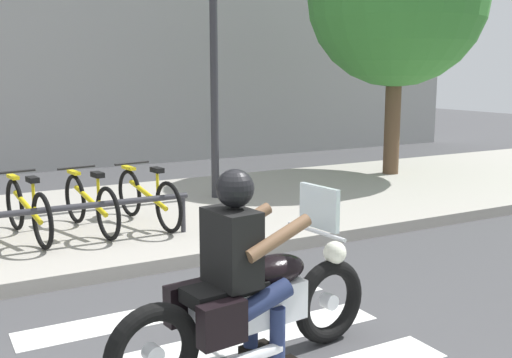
% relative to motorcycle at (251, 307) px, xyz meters
% --- Properties ---
extents(sidewalk, '(24.00, 4.40, 0.15)m').
position_rel_motorcycle_xyz_m(sidewalk, '(-0.66, 4.48, -0.39)').
color(sidewalk, '#A8A399').
rests_on(sidewalk, ground).
extents(crosswalk_stripe_3, '(2.80, 0.40, 0.01)m').
position_rel_motorcycle_xyz_m(crosswalk_stripe_3, '(-0.03, 0.46, -0.46)').
color(crosswalk_stripe_3, white).
rests_on(crosswalk_stripe_3, ground).
extents(crosswalk_stripe_4, '(2.80, 0.40, 0.01)m').
position_rel_motorcycle_xyz_m(crosswalk_stripe_4, '(-0.03, 1.26, -0.46)').
color(crosswalk_stripe_4, white).
rests_on(crosswalk_stripe_4, ground).
extents(motorcycle, '(2.17, 0.73, 1.25)m').
position_rel_motorcycle_xyz_m(motorcycle, '(0.00, 0.00, 0.00)').
color(motorcycle, black).
rests_on(motorcycle, ground).
extents(rider, '(0.67, 0.59, 1.45)m').
position_rel_motorcycle_xyz_m(rider, '(-0.08, -0.01, 0.37)').
color(rider, black).
rests_on(rider, ground).
extents(bicycle_4, '(0.48, 1.65, 0.77)m').
position_rel_motorcycle_xyz_m(bicycle_4, '(-0.90, 3.75, 0.03)').
color(bicycle_4, black).
rests_on(bicycle_4, sidewalk).
extents(bicycle_5, '(0.48, 1.65, 0.76)m').
position_rel_motorcycle_xyz_m(bicycle_5, '(-0.18, 3.75, 0.03)').
color(bicycle_5, black).
rests_on(bicycle_5, sidewalk).
extents(bicycle_6, '(0.48, 1.69, 0.76)m').
position_rel_motorcycle_xyz_m(bicycle_6, '(0.55, 3.75, 0.03)').
color(bicycle_6, black).
rests_on(bicycle_6, sidewalk).
extents(street_lamp, '(0.28, 0.28, 3.97)m').
position_rel_motorcycle_xyz_m(street_lamp, '(2.02, 4.88, 1.96)').
color(street_lamp, '#2D2D33').
rests_on(street_lamp, ground).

